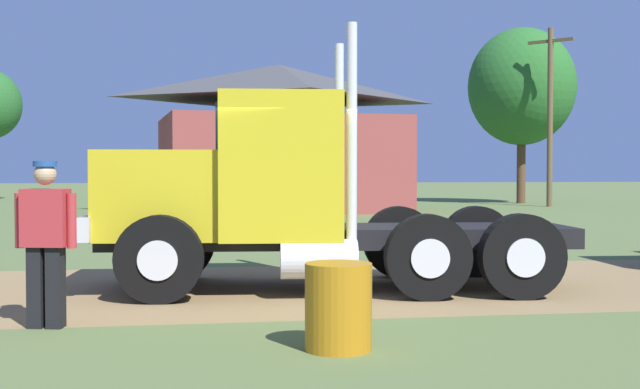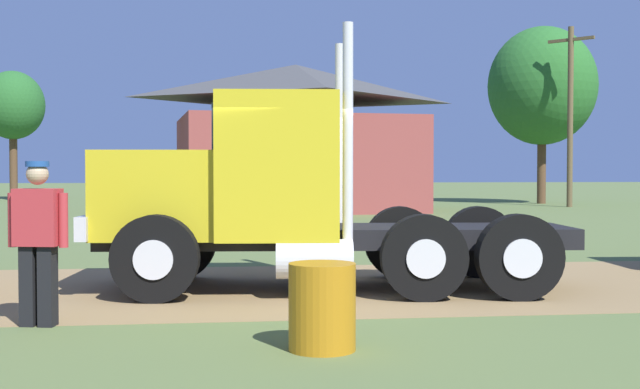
{
  "view_description": "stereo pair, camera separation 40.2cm",
  "coord_description": "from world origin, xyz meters",
  "px_view_note": "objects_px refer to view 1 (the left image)",
  "views": [
    {
      "loc": [
        -1.39,
        -11.61,
        1.7
      ],
      "look_at": [
        0.48,
        0.56,
        1.33
      ],
      "focal_mm": 45.6,
      "sensor_mm": 36.0,
      "label": 1
    },
    {
      "loc": [
        -0.99,
        -11.66,
        1.7
      ],
      "look_at": [
        0.48,
        0.56,
        1.33
      ],
      "focal_mm": 45.6,
      "sensor_mm": 36.0,
      "label": 2
    }
  ],
  "objects_px": {
    "shed_building": "(279,140)",
    "steel_barrel": "(338,307)",
    "utility_pole_near": "(550,112)",
    "visitor_by_barrel": "(46,235)",
    "truck_foreground_white": "(273,198)"
  },
  "relations": [
    {
      "from": "shed_building",
      "to": "steel_barrel",
      "type": "bearing_deg",
      "value": -94.65
    },
    {
      "from": "utility_pole_near",
      "to": "visitor_by_barrel",
      "type": "bearing_deg",
      "value": -123.85
    },
    {
      "from": "visitor_by_barrel",
      "to": "utility_pole_near",
      "type": "relative_size",
      "value": 0.22
    },
    {
      "from": "truck_foreground_white",
      "to": "visitor_by_barrel",
      "type": "relative_size",
      "value": 3.84
    },
    {
      "from": "truck_foreground_white",
      "to": "visitor_by_barrel",
      "type": "distance_m",
      "value": 3.66
    },
    {
      "from": "shed_building",
      "to": "utility_pole_near",
      "type": "xyz_separation_m",
      "value": [
        12.89,
        1.94,
        1.45
      ]
    },
    {
      "from": "shed_building",
      "to": "utility_pole_near",
      "type": "relative_size",
      "value": 1.29
    },
    {
      "from": "visitor_by_barrel",
      "to": "shed_building",
      "type": "xyz_separation_m",
      "value": [
        5.06,
        24.82,
        1.96
      ]
    },
    {
      "from": "shed_building",
      "to": "utility_pole_near",
      "type": "distance_m",
      "value": 13.11
    },
    {
      "from": "truck_foreground_white",
      "to": "visitor_by_barrel",
      "type": "xyz_separation_m",
      "value": [
        -2.69,
        -2.46,
        -0.31
      ]
    },
    {
      "from": "visitor_by_barrel",
      "to": "steel_barrel",
      "type": "xyz_separation_m",
      "value": [
        2.92,
        -1.54,
        -0.59
      ]
    },
    {
      "from": "steel_barrel",
      "to": "truck_foreground_white",
      "type": "bearing_deg",
      "value": 93.29
    },
    {
      "from": "utility_pole_near",
      "to": "truck_foreground_white",
      "type": "bearing_deg",
      "value": -122.13
    },
    {
      "from": "steel_barrel",
      "to": "utility_pole_near",
      "type": "bearing_deg",
      "value": 62.03
    },
    {
      "from": "truck_foreground_white",
      "to": "utility_pole_near",
      "type": "height_order",
      "value": "utility_pole_near"
    }
  ]
}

